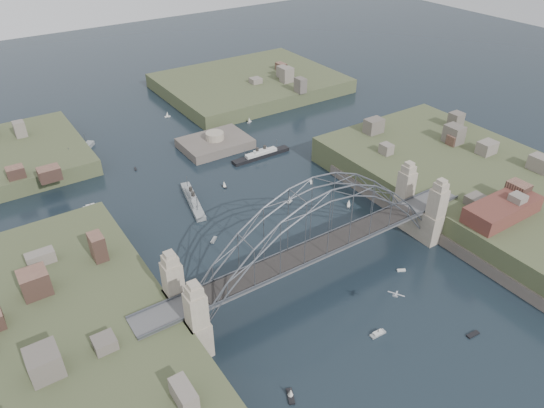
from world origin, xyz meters
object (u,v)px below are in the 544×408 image
at_px(naval_cruiser_near, 193,200).
at_px(naval_cruiser_far, 79,153).
at_px(bridge, 319,233).
at_px(ocean_liner, 261,155).
at_px(fort_island, 216,148).
at_px(wharf_shed, 502,209).

distance_m(naval_cruiser_near, naval_cruiser_far, 49.17).
bearing_deg(bridge, naval_cruiser_far, 107.11).
distance_m(bridge, ocean_liner, 60.69).
height_order(fort_island, wharf_shed, wharf_shed).
bearing_deg(bridge, fort_island, 80.27).
distance_m(bridge, naval_cruiser_far, 93.93).
bearing_deg(naval_cruiser_far, bridge, -72.89).
distance_m(wharf_shed, naval_cruiser_near, 78.90).
distance_m(wharf_shed, naval_cruiser_far, 125.76).
height_order(wharf_shed, ocean_liner, wharf_shed).
distance_m(naval_cruiser_near, ocean_liner, 32.78).
relative_size(bridge, naval_cruiser_far, 5.86).
bearing_deg(ocean_liner, bridge, -110.56).
xyz_separation_m(bridge, naval_cruiser_far, (-27.43, 89.10, -11.41)).
height_order(bridge, fort_island, bridge).
relative_size(bridge, ocean_liner, 4.15).
distance_m(wharf_shed, ocean_liner, 74.08).
distance_m(fort_island, ocean_liner, 16.82).
xyz_separation_m(bridge, fort_island, (12.00, 70.00, -12.66)).
xyz_separation_m(fort_island, ocean_liner, (8.93, -14.22, 1.11)).
height_order(naval_cruiser_near, ocean_liner, naval_cruiser_near).
relative_size(naval_cruiser_near, naval_cruiser_far, 1.35).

